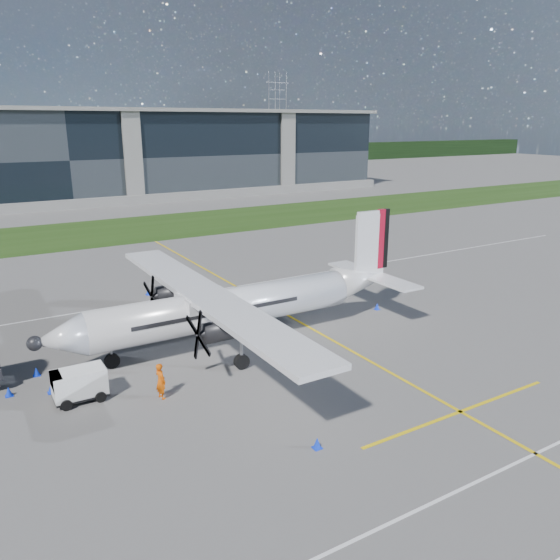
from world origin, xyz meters
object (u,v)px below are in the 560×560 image
(safety_cone_stbdwing, at_px, (148,292))
(safety_cone_nose_stbd, at_px, (36,372))
(baggage_tug, at_px, (80,385))
(safety_cone_nose_port, at_px, (51,388))
(pylon_east, at_px, (277,117))
(ground_crew_person, at_px, (160,378))
(turboprop_aircraft, at_px, (238,284))
(safety_cone_portwing, at_px, (317,443))
(safety_cone_fwd, at_px, (9,392))
(safety_cone_tail, at_px, (377,306))

(safety_cone_stbdwing, bearing_deg, safety_cone_nose_stbd, -131.43)
(baggage_tug, distance_m, safety_cone_nose_port, 1.97)
(pylon_east, distance_m, ground_crew_person, 175.25)
(safety_cone_nose_port, bearing_deg, turboprop_aircraft, 6.89)
(safety_cone_stbdwing, bearing_deg, safety_cone_nose_port, -124.71)
(ground_crew_person, bearing_deg, safety_cone_portwing, -165.06)
(pylon_east, xyz_separation_m, safety_cone_nose_port, (-98.45, -143.98, -14.75))
(baggage_tug, height_order, safety_cone_portwing, baggage_tug)
(baggage_tug, xyz_separation_m, safety_cone_portwing, (7.71, -9.50, -0.55))
(baggage_tug, distance_m, safety_cone_stbdwing, 17.19)
(safety_cone_nose_stbd, bearing_deg, safety_cone_fwd, -130.87)
(safety_cone_portwing, bearing_deg, safety_cone_tail, 41.77)
(safety_cone_tail, bearing_deg, safety_cone_portwing, -138.23)
(safety_cone_nose_stbd, bearing_deg, safety_cone_stbdwing, 48.57)
(safety_cone_nose_port, bearing_deg, safety_cone_fwd, 158.79)
(safety_cone_nose_stbd, height_order, safety_cone_tail, same)
(baggage_tug, distance_m, safety_cone_nose_stbd, 4.32)
(baggage_tug, bearing_deg, safety_cone_fwd, 143.51)
(safety_cone_portwing, bearing_deg, safety_cone_nose_port, 128.81)
(turboprop_aircraft, height_order, safety_cone_tail, turboprop_aircraft)
(baggage_tug, distance_m, safety_cone_portwing, 12.25)
(safety_cone_nose_stbd, bearing_deg, safety_cone_portwing, -55.67)
(safety_cone_fwd, height_order, safety_cone_nose_port, same)
(safety_cone_fwd, xyz_separation_m, safety_cone_portwing, (10.75, -11.75, 0.00))
(safety_cone_fwd, bearing_deg, ground_crew_person, -32.26)
(ground_crew_person, bearing_deg, turboprop_aircraft, -68.71)
(safety_cone_nose_stbd, distance_m, safety_cone_fwd, 2.33)
(pylon_east, distance_m, safety_cone_stbdwing, 158.62)
(baggage_tug, xyz_separation_m, safety_cone_nose_stbd, (-1.51, 4.01, -0.55))
(turboprop_aircraft, bearing_deg, baggage_tug, -164.28)
(ground_crew_person, height_order, safety_cone_tail, ground_crew_person)
(baggage_tug, height_order, safety_cone_stbdwing, baggage_tug)
(safety_cone_fwd, bearing_deg, safety_cone_nose_port, -21.21)
(baggage_tug, xyz_separation_m, ground_crew_person, (3.51, -1.89, 0.27))
(baggage_tug, relative_size, safety_cone_portwing, 5.36)
(turboprop_aircraft, bearing_deg, safety_cone_stbdwing, 99.46)
(baggage_tug, distance_m, ground_crew_person, 4.00)
(safety_cone_nose_port, bearing_deg, ground_crew_person, -36.14)
(safety_cone_stbdwing, bearing_deg, turboprop_aircraft, -80.54)
(ground_crew_person, height_order, safety_cone_stbdwing, ground_crew_person)
(pylon_east, xyz_separation_m, ground_crew_person, (-93.80, -147.38, -13.92))
(safety_cone_nose_stbd, xyz_separation_m, safety_cone_fwd, (-1.52, -1.76, 0.00))
(turboprop_aircraft, distance_m, baggage_tug, 11.07)
(safety_cone_stbdwing, relative_size, safety_cone_nose_port, 1.00)
(ground_crew_person, height_order, safety_cone_nose_stbd, ground_crew_person)
(safety_cone_tail, relative_size, safety_cone_nose_port, 1.00)
(turboprop_aircraft, xyz_separation_m, safety_cone_tail, (11.37, 0.05, -3.47))
(pylon_east, distance_m, baggage_tug, 175.61)
(turboprop_aircraft, xyz_separation_m, safety_cone_portwing, (-2.56, -12.39, -3.47))
(baggage_tug, bearing_deg, safety_cone_tail, 7.74)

